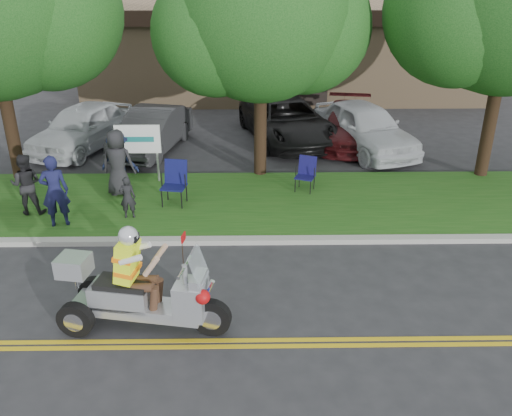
{
  "coord_description": "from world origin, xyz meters",
  "views": [
    {
      "loc": [
        0.15,
        -7.8,
        5.9
      ],
      "look_at": [
        0.3,
        2.0,
        1.36
      ],
      "focal_mm": 38.0,
      "sensor_mm": 36.0,
      "label": 1
    }
  ],
  "objects_px": {
    "lawn_chair_b": "(175,180)",
    "parked_car_right": "(349,125)",
    "spectator_adult_left": "(55,191)",
    "lawn_chair_a": "(306,171)",
    "parked_car_left": "(152,130)",
    "trike_scooter": "(137,294)",
    "parked_car_mid": "(287,120)",
    "parked_car_far_left": "(83,127)",
    "spectator_adult_mid": "(26,184)",
    "parked_car_far_right": "(364,127)"
  },
  "relations": [
    {
      "from": "lawn_chair_b",
      "to": "parked_car_right",
      "type": "bearing_deg",
      "value": 53.91
    },
    {
      "from": "lawn_chair_b",
      "to": "spectator_adult_left",
      "type": "bearing_deg",
      "value": -144.24
    },
    {
      "from": "lawn_chair_a",
      "to": "parked_car_left",
      "type": "distance_m",
      "value": 6.03
    },
    {
      "from": "trike_scooter",
      "to": "parked_car_mid",
      "type": "distance_m",
      "value": 11.16
    },
    {
      "from": "trike_scooter",
      "to": "parked_car_far_left",
      "type": "xyz_separation_m",
      "value": [
        -3.61,
        9.8,
        0.08
      ]
    },
    {
      "from": "parked_car_mid",
      "to": "spectator_adult_mid",
      "type": "bearing_deg",
      "value": -151.16
    },
    {
      "from": "spectator_adult_left",
      "to": "parked_car_mid",
      "type": "bearing_deg",
      "value": -145.3
    },
    {
      "from": "lawn_chair_b",
      "to": "parked_car_far_left",
      "type": "xyz_separation_m",
      "value": [
        -3.65,
        4.7,
        0.03
      ]
    },
    {
      "from": "spectator_adult_left",
      "to": "parked_car_far_left",
      "type": "bearing_deg",
      "value": -95.0
    },
    {
      "from": "parked_car_far_left",
      "to": "parked_car_mid",
      "type": "relative_size",
      "value": 0.85
    },
    {
      "from": "spectator_adult_mid",
      "to": "parked_car_right",
      "type": "height_order",
      "value": "spectator_adult_mid"
    },
    {
      "from": "lawn_chair_b",
      "to": "parked_car_mid",
      "type": "distance_m",
      "value": 6.43
    },
    {
      "from": "parked_car_left",
      "to": "parked_car_right",
      "type": "xyz_separation_m",
      "value": [
        6.69,
        0.73,
        -0.04
      ]
    },
    {
      "from": "lawn_chair_a",
      "to": "parked_car_mid",
      "type": "xyz_separation_m",
      "value": [
        -0.23,
        4.74,
        0.11
      ]
    },
    {
      "from": "lawn_chair_a",
      "to": "parked_car_far_left",
      "type": "xyz_separation_m",
      "value": [
        -7.1,
        3.88,
        0.14
      ]
    },
    {
      "from": "parked_car_far_left",
      "to": "parked_car_mid",
      "type": "distance_m",
      "value": 6.93
    },
    {
      "from": "trike_scooter",
      "to": "spectator_adult_left",
      "type": "relative_size",
      "value": 1.71
    },
    {
      "from": "lawn_chair_a",
      "to": "parked_car_mid",
      "type": "distance_m",
      "value": 4.75
    },
    {
      "from": "parked_car_far_left",
      "to": "parked_car_right",
      "type": "bearing_deg",
      "value": 23.01
    },
    {
      "from": "parked_car_far_left",
      "to": "parked_car_far_right",
      "type": "xyz_separation_m",
      "value": [
        9.38,
        -0.27,
        0.04
      ]
    },
    {
      "from": "trike_scooter",
      "to": "lawn_chair_a",
      "type": "relative_size",
      "value": 3.22
    },
    {
      "from": "parked_car_far_right",
      "to": "parked_car_right",
      "type": "bearing_deg",
      "value": 94.34
    },
    {
      "from": "parked_car_left",
      "to": "parked_car_far_right",
      "type": "bearing_deg",
      "value": 12.3
    },
    {
      "from": "parked_car_mid",
      "to": "parked_car_far_right",
      "type": "height_order",
      "value": "parked_car_far_right"
    },
    {
      "from": "parked_car_mid",
      "to": "lawn_chair_a",
      "type": "bearing_deg",
      "value": -100.65
    },
    {
      "from": "trike_scooter",
      "to": "parked_car_far_right",
      "type": "bearing_deg",
      "value": 69.09
    },
    {
      "from": "parked_car_right",
      "to": "parked_car_far_right",
      "type": "relative_size",
      "value": 0.96
    },
    {
      "from": "trike_scooter",
      "to": "parked_car_left",
      "type": "bearing_deg",
      "value": 107.88
    },
    {
      "from": "spectator_adult_mid",
      "to": "parked_car_left",
      "type": "height_order",
      "value": "spectator_adult_mid"
    },
    {
      "from": "lawn_chair_a",
      "to": "parked_car_mid",
      "type": "bearing_deg",
      "value": 114.28
    },
    {
      "from": "trike_scooter",
      "to": "spectator_adult_left",
      "type": "xyz_separation_m",
      "value": [
        -2.58,
        3.83,
        0.29
      ]
    },
    {
      "from": "trike_scooter",
      "to": "lawn_chair_a",
      "type": "height_order",
      "value": "trike_scooter"
    },
    {
      "from": "parked_car_mid",
      "to": "parked_car_right",
      "type": "height_order",
      "value": "parked_car_mid"
    },
    {
      "from": "trike_scooter",
      "to": "lawn_chair_b",
      "type": "xyz_separation_m",
      "value": [
        0.04,
        5.11,
        0.05
      ]
    },
    {
      "from": "spectator_adult_left",
      "to": "spectator_adult_mid",
      "type": "relative_size",
      "value": 1.14
    },
    {
      "from": "parked_car_mid",
      "to": "parked_car_right",
      "type": "distance_m",
      "value": 2.17
    },
    {
      "from": "lawn_chair_a",
      "to": "parked_car_far_left",
      "type": "height_order",
      "value": "parked_car_far_left"
    },
    {
      "from": "lawn_chair_b",
      "to": "spectator_adult_mid",
      "type": "distance_m",
      "value": 3.6
    },
    {
      "from": "parked_car_mid",
      "to": "lawn_chair_b",
      "type": "bearing_deg",
      "value": -133.55
    },
    {
      "from": "spectator_adult_mid",
      "to": "spectator_adult_left",
      "type": "bearing_deg",
      "value": 139.13
    },
    {
      "from": "parked_car_mid",
      "to": "trike_scooter",
      "type": "bearing_deg",
      "value": -120.41
    },
    {
      "from": "lawn_chair_b",
      "to": "parked_car_right",
      "type": "relative_size",
      "value": 0.25
    },
    {
      "from": "trike_scooter",
      "to": "parked_car_mid",
      "type": "xyz_separation_m",
      "value": [
        3.27,
        10.67,
        0.05
      ]
    },
    {
      "from": "trike_scooter",
      "to": "parked_car_far_left",
      "type": "relative_size",
      "value": 0.67
    },
    {
      "from": "lawn_chair_b",
      "to": "spectator_adult_mid",
      "type": "height_order",
      "value": "spectator_adult_mid"
    },
    {
      "from": "spectator_adult_left",
      "to": "parked_car_left",
      "type": "relative_size",
      "value": 0.41
    },
    {
      "from": "trike_scooter",
      "to": "parked_car_far_left",
      "type": "height_order",
      "value": "trike_scooter"
    },
    {
      "from": "lawn_chair_b",
      "to": "parked_car_far_left",
      "type": "distance_m",
      "value": 5.95
    },
    {
      "from": "spectator_adult_left",
      "to": "parked_car_mid",
      "type": "relative_size",
      "value": 0.33
    },
    {
      "from": "lawn_chair_b",
      "to": "parked_car_mid",
      "type": "height_order",
      "value": "parked_car_mid"
    }
  ]
}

